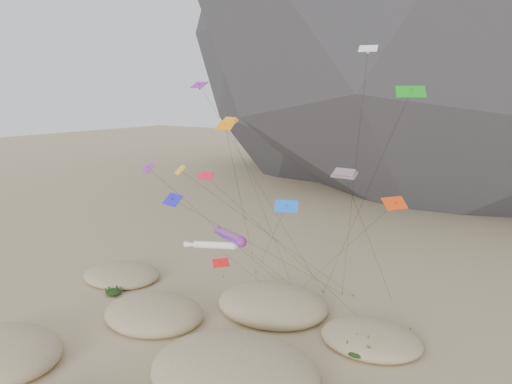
% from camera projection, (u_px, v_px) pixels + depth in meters
% --- Properties ---
extents(ground, '(500.00, 500.00, 0.00)m').
position_uv_depth(ground, '(178.00, 377.00, 45.58)').
color(ground, '#CCB789').
rests_on(ground, ground).
extents(dunes, '(50.65, 37.63, 4.08)m').
position_uv_depth(dunes, '(194.00, 350.00, 48.73)').
color(dunes, '#CCB789').
rests_on(dunes, ground).
extents(dune_grass, '(43.43, 27.75, 1.48)m').
position_uv_depth(dune_grass, '(196.00, 352.00, 48.30)').
color(dune_grass, black).
rests_on(dune_grass, ground).
extents(kite_stakes, '(26.61, 6.31, 0.30)m').
position_uv_depth(kite_stakes, '(316.00, 295.00, 63.43)').
color(kite_stakes, '#3F2D1E').
rests_on(kite_stakes, ground).
extents(rainbow_tube_kite, '(6.92, 14.22, 11.37)m').
position_uv_depth(rainbow_tube_kite, '(230.00, 236.00, 52.89)').
color(rainbow_tube_kite, '#FF441A').
rests_on(rainbow_tube_kite, ground).
extents(white_tube_kite, '(6.12, 13.59, 10.21)m').
position_uv_depth(white_tube_kite, '(212.00, 245.00, 52.90)').
color(white_tube_kite, white).
rests_on(white_tube_kite, ground).
extents(orange_parafoil, '(5.32, 9.84, 22.73)m').
position_uv_depth(orange_parafoil, '(229.00, 123.00, 57.12)').
color(orange_parafoil, orange).
rests_on(orange_parafoil, ground).
extents(multi_parafoil, '(2.56, 13.82, 18.28)m').
position_uv_depth(multi_parafoil, '(345.00, 175.00, 48.36)').
color(multi_parafoil, '#FF241A').
rests_on(multi_parafoil, ground).
extents(delta_kites, '(30.79, 21.39, 29.76)m').
position_uv_depth(delta_kites, '(256.00, 168.00, 50.28)').
color(delta_kites, purple).
rests_on(delta_kites, ground).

